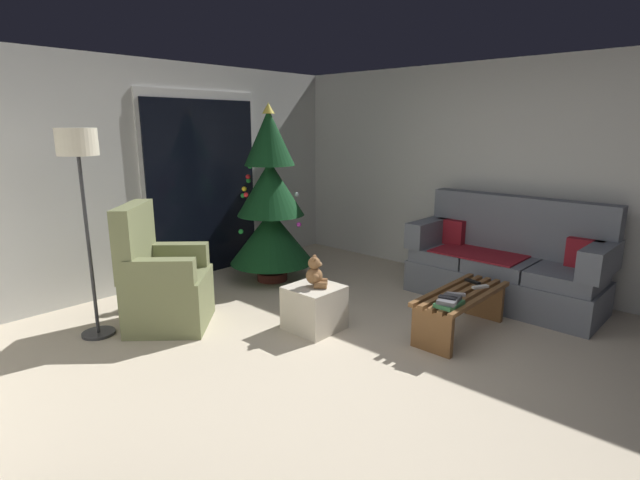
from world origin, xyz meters
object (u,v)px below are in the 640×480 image
Objects in this scene: remote_black at (473,282)px; ottoman at (314,308)px; remote_silver at (456,294)px; armchair at (163,284)px; teddy_bear_chestnut at (315,274)px; cell_phone at (448,297)px; floor_lamp at (79,163)px; coffee_table at (461,306)px; book_stack at (449,302)px; couch at (506,264)px; christmas_tree at (271,205)px; remote_white at (480,287)px.

ottoman is (-1.09, 0.98, -0.20)m from remote_black.
armchair is at bearing -82.11° from remote_silver.
remote_silver is at bearing -56.64° from teddy_bear_chestnut.
cell_phone is at bearing -15.50° from remote_silver.
floor_lamp is at bearing -77.26° from remote_silver.
teddy_bear_chestnut is (-0.67, 1.02, 0.12)m from remote_silver.
floor_lamp is at bearing -26.16° from remote_black.
coffee_table is at bearing -46.90° from floor_lamp.
cell_phone is (-0.01, 0.01, 0.04)m from book_stack.
floor_lamp is (-2.48, 2.29, 1.10)m from remote_black.
remote_black is 0.55× the size of teddy_bear_chestnut.
cell_phone is 0.08× the size of floor_lamp.
ottoman is (-0.80, 1.02, -0.06)m from coffee_table.
remote_silver is 0.14× the size of armchair.
teddy_bear_chestnut is (-0.79, 1.01, 0.26)m from coffee_table.
remote_black is 0.69m from book_stack.
teddy_bear_chestnut is at bearing -50.72° from armchair.
floor_lamp is 6.25× the size of teddy_bear_chestnut.
couch is at bearing 154.26° from remote_silver.
christmas_tree is 4.65× the size of ottoman.
teddy_bear_chestnut is at bearing 128.14° from coffee_table.
remote_white is at bearing -45.33° from floor_lamp.
couch is at bearing -34.88° from floor_lamp.
remote_white is (0.20, -0.08, 0.14)m from coffee_table.
couch is at bearing -27.06° from ottoman.
teddy_bear_chestnut is (0.88, -1.08, 0.12)m from armchair.
coffee_table is 0.42m from book_stack.
remote_white is at bearing -171.66° from couch.
floor_lamp is (-1.79, 2.41, 1.04)m from cell_phone.
couch is 0.95× the size of christmas_tree.
book_stack is 2.51m from christmas_tree.
ottoman is at bearing -85.22° from remote_silver.
ottoman is at bearing -110.46° from remote_white.
coffee_table is 7.05× the size of remote_white.
ottoman is (-0.42, 1.10, -0.22)m from book_stack.
coffee_table is 1.31m from teddy_bear_chestnut.
book_stack is 0.04m from cell_phone.
christmas_tree is at bearing 117.21° from couch.
couch is 2.11m from teddy_bear_chestnut.
cell_phone is at bearing 134.94° from book_stack.
remote_silver is at bearing -53.49° from armchair.
cell_phone is at bearing -96.85° from christmas_tree.
floor_lamp reaches higher than cell_phone.
couch is 1.73× the size of armchair.
cell_phone is at bearing -69.55° from ottoman.
coffee_table is 0.54× the size of christmas_tree.
book_stack is at bearing 26.90° from remote_black.
cell_phone reaches higher than book_stack.
christmas_tree is 1.81× the size of armchair.
cell_phone is 0.50× the size of teddy_bear_chestnut.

